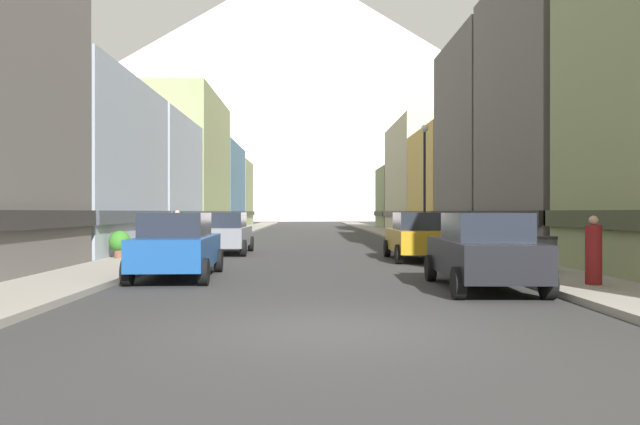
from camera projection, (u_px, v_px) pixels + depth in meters
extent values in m
plane|color=#313131|center=(325.00, 330.00, 9.14)|extent=(400.00, 400.00, 0.00)
cube|color=gray|center=(227.00, 235.00, 44.01)|extent=(2.50, 100.00, 0.15)
cube|color=gray|center=(396.00, 235.00, 44.26)|extent=(2.50, 100.00, 0.15)
cube|color=#99A5B2|center=(66.00, 166.00, 25.53)|extent=(6.17, 10.55, 7.51)
cube|color=#444A50|center=(66.00, 217.00, 25.53)|extent=(6.47, 10.55, 0.50)
cube|color=#99A5B2|center=(109.00, 179.00, 36.07)|extent=(9.50, 9.65, 7.50)
cube|color=#444A50|center=(109.00, 215.00, 36.07)|extent=(9.80, 9.65, 0.50)
cube|color=#8C9966|center=(181.00, 165.00, 48.46)|extent=(6.13, 13.97, 11.11)
cube|color=#3F442D|center=(181.00, 214.00, 48.47)|extent=(6.43, 13.97, 0.50)
cube|color=slate|center=(195.00, 187.00, 62.33)|extent=(9.07, 13.06, 8.77)
cube|color=#22333F|center=(195.00, 214.00, 62.33)|extent=(9.37, 13.06, 0.50)
cube|color=#8C9966|center=(222.00, 194.00, 74.23)|extent=(6.98, 9.67, 8.03)
cube|color=#3F442D|center=(222.00, 213.00, 74.23)|extent=(7.28, 9.67, 0.50)
cube|color=#66605B|center=(611.00, 115.00, 24.01)|extent=(8.75, 8.36, 11.39)
cube|color=#2D2B29|center=(611.00, 217.00, 24.02)|extent=(9.05, 8.36, 0.50)
cube|color=#66605B|center=(535.00, 142.00, 32.78)|extent=(9.30, 8.57, 11.21)
cube|color=#2D2B29|center=(535.00, 215.00, 32.79)|extent=(9.60, 8.57, 0.50)
cube|color=#D8B259|center=(478.00, 184.00, 42.12)|extent=(8.35, 9.72, 7.56)
cube|color=brown|center=(478.00, 215.00, 42.12)|extent=(8.65, 9.72, 0.50)
cube|color=beige|center=(431.00, 177.00, 53.95)|extent=(6.64, 13.69, 9.80)
cube|color=#595444|center=(431.00, 214.00, 53.95)|extent=(6.94, 13.69, 0.50)
cube|color=#8C9966|center=(425.00, 198.00, 65.41)|extent=(9.94, 8.00, 6.61)
cube|color=#3F442D|center=(425.00, 214.00, 65.41)|extent=(10.24, 8.00, 0.50)
cube|color=#19478C|center=(178.00, 251.00, 16.24)|extent=(2.02, 4.47, 0.80)
cube|color=#1E232D|center=(176.00, 225.00, 15.99)|extent=(1.69, 2.26, 0.64)
cylinder|color=black|center=(156.00, 261.00, 17.84)|extent=(0.25, 0.69, 0.68)
cylinder|color=black|center=(219.00, 261.00, 17.95)|extent=(0.25, 0.69, 0.68)
cylinder|color=black|center=(127.00, 272.00, 14.54)|extent=(0.25, 0.69, 0.68)
cylinder|color=black|center=(204.00, 272.00, 14.65)|extent=(0.25, 0.69, 0.68)
cube|color=slate|center=(226.00, 237.00, 25.72)|extent=(1.86, 4.41, 0.80)
cube|color=#1E232D|center=(225.00, 220.00, 25.47)|extent=(1.61, 2.21, 0.64)
cylinder|color=black|center=(210.00, 244.00, 27.35)|extent=(0.22, 0.68, 0.68)
cylinder|color=black|center=(251.00, 244.00, 27.39)|extent=(0.22, 0.68, 0.68)
cylinder|color=black|center=(197.00, 248.00, 24.05)|extent=(0.22, 0.68, 0.68)
cylinder|color=black|center=(243.00, 248.00, 24.09)|extent=(0.22, 0.68, 0.68)
cube|color=black|center=(482.00, 258.00, 13.96)|extent=(1.98, 4.46, 0.80)
cube|color=#1E232D|center=(485.00, 227.00, 13.71)|extent=(1.67, 2.25, 0.64)
cylinder|color=black|center=(431.00, 268.00, 15.62)|extent=(0.24, 0.69, 0.68)
cylinder|color=black|center=(501.00, 268.00, 15.60)|extent=(0.24, 0.69, 0.68)
cylinder|color=black|center=(458.00, 283.00, 12.32)|extent=(0.24, 0.69, 0.68)
cylinder|color=black|center=(548.00, 283.00, 12.30)|extent=(0.24, 0.69, 0.68)
cube|color=#B28419|center=(417.00, 240.00, 22.32)|extent=(1.88, 4.42, 0.80)
cube|color=#1E232D|center=(418.00, 221.00, 22.07)|extent=(1.62, 2.21, 0.64)
cylinder|color=black|center=(387.00, 248.00, 23.96)|extent=(0.23, 0.68, 0.68)
cylinder|color=black|center=(433.00, 248.00, 23.98)|extent=(0.23, 0.68, 0.68)
cylinder|color=black|center=(399.00, 254.00, 20.66)|extent=(0.23, 0.68, 0.68)
cylinder|color=black|center=(452.00, 254.00, 20.68)|extent=(0.23, 0.68, 0.68)
cylinder|color=#4C5156|center=(547.00, 255.00, 16.59)|extent=(0.56, 0.56, 0.90)
cylinder|color=#2D2D33|center=(547.00, 238.00, 16.59)|extent=(0.59, 0.59, 0.08)
cylinder|color=brown|center=(120.00, 254.00, 21.40)|extent=(0.38, 0.38, 0.30)
sphere|color=#347424|center=(120.00, 241.00, 21.40)|extent=(0.76, 0.76, 0.76)
cylinder|color=#4C4C51|center=(168.00, 242.00, 28.70)|extent=(0.39, 0.39, 0.39)
sphere|color=#1A821F|center=(168.00, 234.00, 28.70)|extent=(0.48, 0.48, 0.48)
cylinder|color=brown|center=(464.00, 244.00, 27.82)|extent=(0.40, 0.40, 0.32)
sphere|color=#226D2C|center=(464.00, 236.00, 27.82)|extent=(0.51, 0.51, 0.51)
cylinder|color=maroon|center=(177.00, 232.00, 27.37)|extent=(0.36, 0.36, 1.49)
sphere|color=tan|center=(177.00, 213.00, 27.37)|extent=(0.24, 0.24, 0.24)
cylinder|color=maroon|center=(594.00, 255.00, 13.65)|extent=(0.36, 0.36, 1.35)
sphere|color=tan|center=(594.00, 220.00, 13.65)|extent=(0.21, 0.21, 0.21)
cylinder|color=black|center=(424.00, 189.00, 28.88)|extent=(0.12, 0.12, 5.50)
sphere|color=white|center=(424.00, 128.00, 28.87)|extent=(0.36, 0.36, 0.36)
cone|color=silver|center=(294.00, 89.00, 268.88)|extent=(317.74, 317.74, 113.99)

